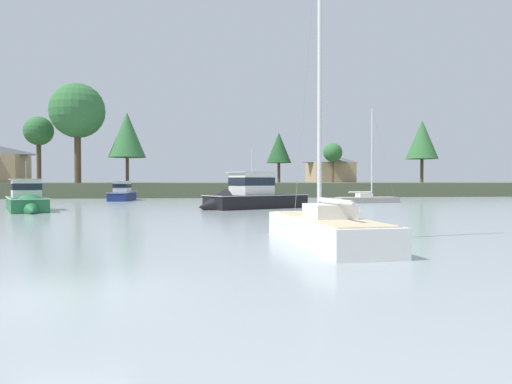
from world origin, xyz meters
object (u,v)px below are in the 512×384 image
(cruiser_green, at_px, (27,204))
(cruiser_navy, at_px, (123,196))
(cruiser_black, at_px, (246,200))
(dinghy_teal, at_px, (332,215))
(sailboat_white, at_px, (325,237))
(sailboat_grey, at_px, (367,201))

(cruiser_green, distance_m, cruiser_navy, 22.21)
(cruiser_black, xyz_separation_m, dinghy_teal, (4.80, -10.18, -0.62))
(cruiser_navy, bearing_deg, dinghy_teal, -59.53)
(cruiser_black, xyz_separation_m, sailboat_white, (0.30, -24.48, -0.44))
(sailboat_white, bearing_deg, cruiser_black, 90.71)
(sailboat_white, relative_size, dinghy_teal, 4.94)
(cruiser_green, distance_m, cruiser_black, 17.87)
(sailboat_grey, distance_m, cruiser_black, 17.28)
(sailboat_grey, xyz_separation_m, cruiser_black, (-14.50, -9.39, 0.50))
(sailboat_white, bearing_deg, cruiser_navy, 106.72)
(dinghy_teal, bearing_deg, sailboat_white, -107.47)
(sailboat_white, xyz_separation_m, dinghy_teal, (4.50, 14.29, -0.18))
(cruiser_green, xyz_separation_m, cruiser_black, (17.81, 1.37, 0.14))
(cruiser_navy, height_order, cruiser_black, cruiser_black)
(cruiser_navy, bearing_deg, cruiser_black, -57.10)
(cruiser_black, bearing_deg, sailboat_grey, 32.94)
(sailboat_grey, relative_size, sailboat_white, 0.77)
(sailboat_grey, bearing_deg, sailboat_white, -112.74)
(cruiser_black, height_order, dinghy_teal, cruiser_black)
(cruiser_black, distance_m, sailboat_white, 24.48)
(sailboat_grey, height_order, dinghy_teal, sailboat_grey)
(cruiser_black, relative_size, sailboat_white, 0.77)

